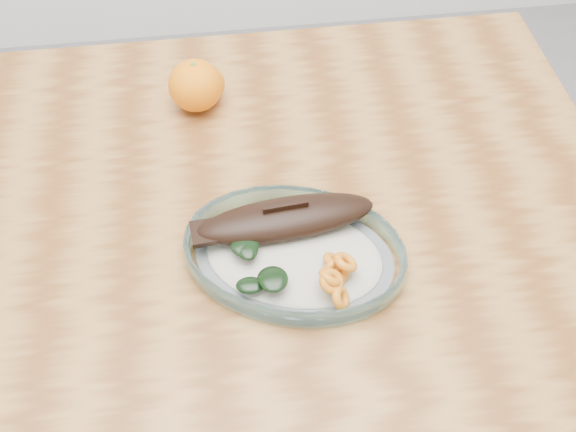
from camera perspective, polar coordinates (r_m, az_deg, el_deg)
The scene contains 4 objects.
dining_table at distance 1.09m, azimuth -6.24°, elevation -2.62°, with size 1.20×0.80×0.75m.
plated_meal at distance 0.94m, azimuth 0.45°, elevation -2.71°, with size 0.67×0.67×0.08m.
orange_left at distance 1.14m, azimuth -7.32°, elevation 10.19°, with size 0.08×0.08×0.08m, color #F06504.
orange_right at distance 1.16m, azimuth -6.58°, elevation 10.30°, with size 0.06×0.06×0.06m, color #F06504.
Camera 1 is at (0.03, -0.68, 1.50)m, focal length 45.00 mm.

